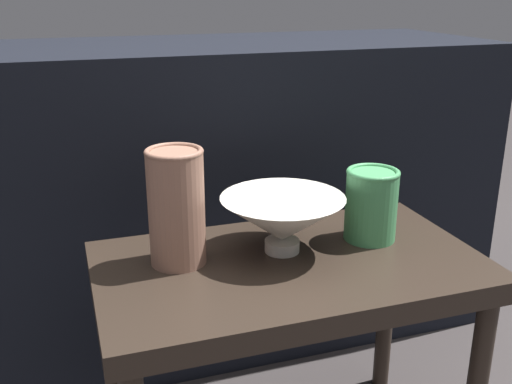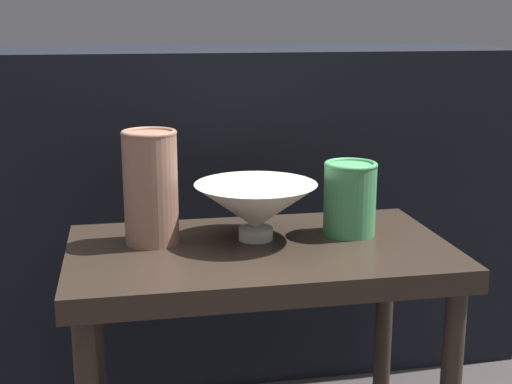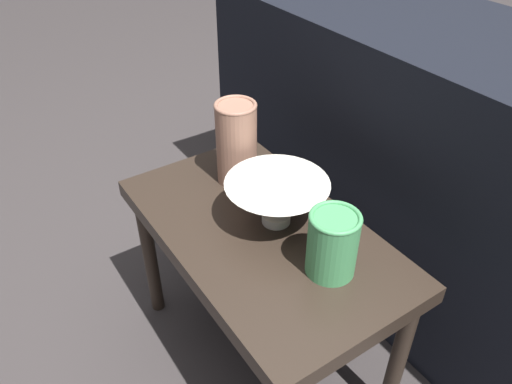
{
  "view_description": "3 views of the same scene",
  "coord_description": "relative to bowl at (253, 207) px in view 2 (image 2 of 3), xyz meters",
  "views": [
    {
      "loc": [
        -0.35,
        -0.87,
        0.89
      ],
      "look_at": [
        -0.04,
        0.06,
        0.55
      ],
      "focal_mm": 42.0,
      "sensor_mm": 36.0,
      "label": 1
    },
    {
      "loc": [
        -0.23,
        -1.16,
        0.83
      ],
      "look_at": [
        -0.0,
        0.02,
        0.53
      ],
      "focal_mm": 50.0,
      "sensor_mm": 36.0,
      "label": 2
    },
    {
      "loc": [
        0.67,
        -0.46,
        1.13
      ],
      "look_at": [
        -0.03,
        0.01,
        0.51
      ],
      "focal_mm": 35.0,
      "sensor_mm": 36.0,
      "label": 3
    }
  ],
  "objects": [
    {
      "name": "table",
      "position": [
        0.0,
        -0.04,
        -0.12
      ],
      "size": [
        0.67,
        0.38,
        0.44
      ],
      "color": "#2D231C",
      "rests_on": "ground_plane"
    },
    {
      "name": "vase_textured_left",
      "position": [
        -0.18,
        0.02,
        0.04
      ],
      "size": [
        0.1,
        0.1,
        0.2
      ],
      "color": "#996B56",
      "rests_on": "table"
    },
    {
      "name": "couch_backdrop",
      "position": [
        0.0,
        0.52,
        -0.12
      ],
      "size": [
        1.4,
        0.5,
        0.76
      ],
      "color": "black",
      "rests_on": "ground_plane"
    },
    {
      "name": "vase_colorful_right",
      "position": [
        0.18,
        0.0,
        0.01
      ],
      "size": [
        0.1,
        0.1,
        0.13
      ],
      "color": "#47995B",
      "rests_on": "table"
    },
    {
      "name": "bowl",
      "position": [
        0.0,
        0.0,
        0.0
      ],
      "size": [
        0.22,
        0.22,
        0.1
      ],
      "color": "silver",
      "rests_on": "table"
    }
  ]
}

